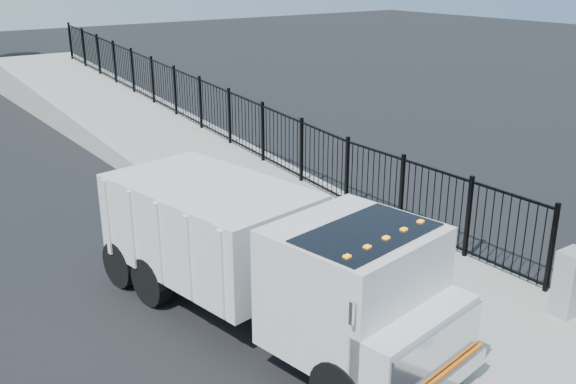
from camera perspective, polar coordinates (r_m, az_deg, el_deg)
ground at (r=12.45m, az=4.73°, el=-10.23°), size 120.00×120.00×0.00m
sidewalk at (r=12.52m, az=17.70°, el=-10.69°), size 3.55×12.00×0.12m
curb at (r=11.20m, az=11.56°, el=-13.85°), size 0.30×12.00×0.16m
ramp at (r=26.58m, az=-14.49°, el=5.55°), size 3.95×24.06×3.19m
iron_fence at (r=23.39m, az=-7.72°, el=6.40°), size 0.10×28.00×1.80m
truck at (r=11.19m, az=-1.67°, el=-5.64°), size 3.50×7.62×2.51m
worker at (r=12.16m, az=7.11°, el=-5.95°), size 0.50×0.68×1.70m
utility_cabinet at (r=12.78m, az=23.78°, el=-7.38°), size 0.55×0.40×1.25m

